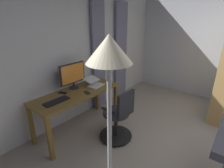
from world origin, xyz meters
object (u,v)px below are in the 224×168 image
desk (77,97)px  computer_monitor (73,74)px  cell_phone_face_up (87,93)px  floor_lamp (109,101)px  laptop (94,83)px  office_chair (119,117)px  computer_keyboard (57,101)px  cell_phone_by_monitor (63,93)px

desk → computer_monitor: 0.42m
cell_phone_face_up → floor_lamp: (1.08, 1.43, 0.73)m
computer_monitor → laptop: (-0.32, 0.21, -0.21)m
computer_monitor → desk: bearing=65.7°
office_chair → computer_monitor: computer_monitor is taller
computer_keyboard → cell_phone_face_up: size_ratio=2.76×
computer_keyboard → cell_phone_face_up: (-0.53, 0.11, -0.01)m
computer_keyboard → floor_lamp: bearing=70.1°
office_chair → cell_phone_face_up: 0.68m
office_chair → floor_lamp: bearing=-142.9°
desk → computer_keyboard: bearing=6.6°
laptop → floor_lamp: (1.40, 1.57, 0.69)m
desk → computer_keyboard: 0.46m
desk → laptop: (-0.41, 0.02, 0.15)m
computer_keyboard → cell_phone_by_monitor: size_ratio=2.76×
computer_keyboard → cell_phone_face_up: computer_keyboard is taller
desk → laptop: bearing=176.6°
cell_phone_face_up → office_chair: bearing=120.2°
office_chair → floor_lamp: floor_lamp is taller
desk → cell_phone_by_monitor: (0.19, -0.16, 0.10)m
laptop → cell_phone_face_up: laptop is taller
desk → computer_monitor: size_ratio=3.04×
laptop → cell_phone_face_up: bearing=16.7°
office_chair → floor_lamp: size_ratio=0.48×
office_chair → computer_keyboard: size_ratio=2.31×
laptop → cell_phone_by_monitor: (0.59, -0.18, -0.04)m
computer_monitor → laptop: computer_monitor is taller
desk → cell_phone_by_monitor: 0.26m
office_chair → cell_phone_face_up: size_ratio=6.37×
desk → office_chair: 0.81m
computer_monitor → cell_phone_by_monitor: computer_monitor is taller
desk → cell_phone_face_up: (-0.09, 0.17, 0.10)m
laptop → floor_lamp: 2.21m
computer_keyboard → laptop: laptop is taller
desk → cell_phone_face_up: size_ratio=10.98×
office_chair → cell_phone_face_up: (0.15, -0.57, 0.34)m
desk → office_chair: size_ratio=1.72×
desk → computer_monitor: (-0.09, -0.19, 0.36)m
desk → laptop: 0.43m
computer_monitor → laptop: 0.44m
computer_monitor → cell_phone_face_up: 0.44m
office_chair → cell_phone_by_monitor: bearing=117.8°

